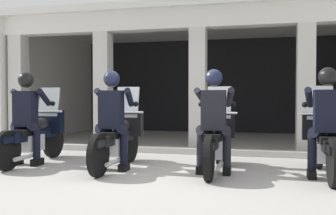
{
  "coord_description": "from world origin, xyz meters",
  "views": [
    {
      "loc": [
        1.51,
        -5.68,
        1.16
      ],
      "look_at": [
        0.0,
        0.51,
        0.99
      ],
      "focal_mm": 41.35,
      "sensor_mm": 36.0,
      "label": 1
    }
  ],
  "objects_px": {
    "police_officer_center_right": "(214,112)",
    "police_officer_far_right": "(327,113)",
    "police_officer_center_left": "(112,111)",
    "motorcycle_far_right": "(324,142)",
    "motorcycle_far_left": "(36,134)",
    "police_officer_far_left": "(27,110)",
    "motorcycle_center_left": "(119,137)",
    "motorcycle_center_right": "(216,139)"
  },
  "relations": [
    {
      "from": "police_officer_center_right",
      "to": "police_officer_far_right",
      "type": "xyz_separation_m",
      "value": [
        1.6,
        0.01,
        0.0
      ]
    },
    {
      "from": "police_officer_center_right",
      "to": "police_officer_far_right",
      "type": "bearing_deg",
      "value": -5.38
    },
    {
      "from": "police_officer_center_right",
      "to": "motorcycle_center_left",
      "type": "bearing_deg",
      "value": 167.74
    },
    {
      "from": "motorcycle_center_left",
      "to": "police_officer_center_left",
      "type": "distance_m",
      "value": 0.52
    },
    {
      "from": "police_officer_far_right",
      "to": "police_officer_center_right",
      "type": "bearing_deg",
      "value": -174.74
    },
    {
      "from": "police_officer_far_right",
      "to": "motorcycle_center_right",
      "type": "bearing_deg",
      "value": 175.2
    },
    {
      "from": "police_officer_far_left",
      "to": "police_officer_far_right",
      "type": "relative_size",
      "value": 1.0
    },
    {
      "from": "motorcycle_far_left",
      "to": "police_officer_far_right",
      "type": "bearing_deg",
      "value": -4.04
    },
    {
      "from": "police_officer_far_left",
      "to": "police_officer_center_left",
      "type": "height_order",
      "value": "same"
    },
    {
      "from": "motorcycle_center_right",
      "to": "police_officer_center_right",
      "type": "bearing_deg",
      "value": -95.91
    },
    {
      "from": "motorcycle_far_left",
      "to": "motorcycle_center_right",
      "type": "relative_size",
      "value": 1.0
    },
    {
      "from": "motorcycle_far_left",
      "to": "police_officer_center_left",
      "type": "distance_m",
      "value": 1.7
    },
    {
      "from": "police_officer_center_left",
      "to": "motorcycle_far_left",
      "type": "bearing_deg",
      "value": 163.43
    },
    {
      "from": "police_officer_far_left",
      "to": "police_officer_center_right",
      "type": "xyz_separation_m",
      "value": [
        3.2,
        -0.0,
        0.0
      ]
    },
    {
      "from": "motorcycle_center_left",
      "to": "motorcycle_far_left",
      "type": "bearing_deg",
      "value": 173.34
    },
    {
      "from": "police_officer_far_left",
      "to": "police_officer_far_right",
      "type": "distance_m",
      "value": 4.81
    },
    {
      "from": "police_officer_center_left",
      "to": "motorcycle_far_right",
      "type": "distance_m",
      "value": 3.26
    },
    {
      "from": "police_officer_far_left",
      "to": "motorcycle_far_right",
      "type": "xyz_separation_m",
      "value": [
        4.81,
        0.29,
        -0.44
      ]
    },
    {
      "from": "motorcycle_center_left",
      "to": "motorcycle_center_right",
      "type": "bearing_deg",
      "value": 0.43
    },
    {
      "from": "motorcycle_center_left",
      "to": "police_officer_center_right",
      "type": "relative_size",
      "value": 1.29
    },
    {
      "from": "police_officer_far_left",
      "to": "police_officer_center_right",
      "type": "distance_m",
      "value": 3.2
    },
    {
      "from": "police_officer_center_right",
      "to": "police_officer_far_right",
      "type": "height_order",
      "value": "same"
    },
    {
      "from": "motorcycle_far_left",
      "to": "motorcycle_far_right",
      "type": "bearing_deg",
      "value": -0.66
    },
    {
      "from": "motorcycle_far_left",
      "to": "motorcycle_center_right",
      "type": "xyz_separation_m",
      "value": [
        3.2,
        -0.0,
        0.0
      ]
    },
    {
      "from": "police_officer_far_left",
      "to": "motorcycle_center_right",
      "type": "xyz_separation_m",
      "value": [
        3.2,
        0.28,
        -0.44
      ]
    },
    {
      "from": "motorcycle_center_right",
      "to": "police_officer_far_right",
      "type": "bearing_deg",
      "value": -15.43
    },
    {
      "from": "motorcycle_center_left",
      "to": "police_officer_far_left",
      "type": "bearing_deg",
      "value": -176.56
    },
    {
      "from": "police_officer_center_left",
      "to": "police_officer_center_right",
      "type": "height_order",
      "value": "same"
    },
    {
      "from": "police_officer_far_left",
      "to": "police_officer_center_left",
      "type": "distance_m",
      "value": 1.6
    },
    {
      "from": "motorcycle_far_right",
      "to": "motorcycle_far_left",
      "type": "bearing_deg",
      "value": -174.95
    },
    {
      "from": "police_officer_far_left",
      "to": "motorcycle_center_left",
      "type": "relative_size",
      "value": 0.78
    },
    {
      "from": "police_officer_far_left",
      "to": "motorcycle_far_right",
      "type": "relative_size",
      "value": 0.78
    },
    {
      "from": "motorcycle_center_right",
      "to": "police_officer_far_left",
      "type": "bearing_deg",
      "value": 179.36
    },
    {
      "from": "motorcycle_far_left",
      "to": "police_officer_far_left",
      "type": "bearing_deg",
      "value": -90.98
    },
    {
      "from": "police_officer_center_left",
      "to": "police_officer_far_right",
      "type": "bearing_deg",
      "value": -1.19
    },
    {
      "from": "police_officer_center_left",
      "to": "police_officer_center_right",
      "type": "distance_m",
      "value": 1.6
    },
    {
      "from": "police_officer_center_left",
      "to": "motorcycle_far_right",
      "type": "height_order",
      "value": "police_officer_center_left"
    },
    {
      "from": "motorcycle_far_left",
      "to": "motorcycle_center_left",
      "type": "distance_m",
      "value": 1.6
    },
    {
      "from": "motorcycle_center_left",
      "to": "police_officer_far_right",
      "type": "distance_m",
      "value": 3.24
    },
    {
      "from": "motorcycle_far_left",
      "to": "motorcycle_center_right",
      "type": "distance_m",
      "value": 3.2
    },
    {
      "from": "motorcycle_far_left",
      "to": "police_officer_center_left",
      "type": "xyz_separation_m",
      "value": [
        1.6,
        -0.38,
        0.44
      ]
    },
    {
      "from": "motorcycle_far_left",
      "to": "police_officer_far_right",
      "type": "xyz_separation_m",
      "value": [
        4.8,
        -0.28,
        0.44
      ]
    }
  ]
}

